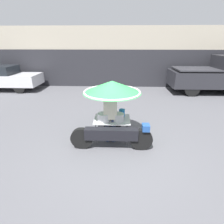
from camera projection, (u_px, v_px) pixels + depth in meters
ground_plane at (115, 152)px, 4.91m from camera, size 36.00×36.00×0.00m
shopfront_building at (118, 57)px, 12.28m from camera, size 28.00×2.06×3.81m
vendor_motorcycle_cart at (112, 98)px, 4.99m from camera, size 2.32×1.68×1.86m
vendor_person at (110, 115)px, 5.12m from camera, size 0.38×0.22×1.55m
parked_car at (1, 78)px, 10.91m from camera, size 4.69×1.69×1.50m
pickup_truck at (218, 75)px, 10.22m from camera, size 5.19×1.90×2.15m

